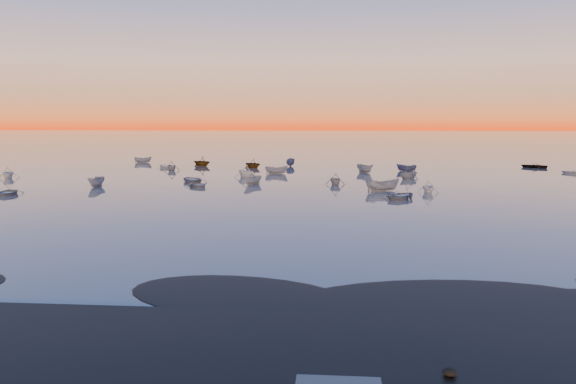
# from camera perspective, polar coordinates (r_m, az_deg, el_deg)

# --- Properties ---
(ground) EXTENTS (600.00, 600.00, 0.00)m
(ground) POSITION_cam_1_polar(r_m,az_deg,el_deg) (126.96, 2.24, 3.60)
(ground) COLOR #6A6158
(ground) RESTS_ON ground
(mud_lobes) EXTENTS (140.00, 6.00, 0.07)m
(mud_lobes) POSITION_cam_1_polar(r_m,az_deg,el_deg) (27.43, -7.03, -10.36)
(mud_lobes) COLOR black
(mud_lobes) RESTS_ON ground
(moored_fleet) EXTENTS (124.00, 58.00, 1.20)m
(moored_fleet) POSITION_cam_1_polar(r_m,az_deg,el_deg) (80.18, 0.79, 1.41)
(moored_fleet) COLOR white
(moored_fleet) RESTS_ON ground
(boat_near_left) EXTENTS (3.84, 3.33, 0.91)m
(boat_near_left) POSITION_cam_1_polar(r_m,az_deg,el_deg) (70.66, -9.13, 0.50)
(boat_near_left) COLOR gray
(boat_near_left) RESTS_ON ground
(boat_near_center) EXTENTS (2.47, 4.31, 1.40)m
(boat_near_center) POSITION_cam_1_polar(r_m,az_deg,el_deg) (66.85, 9.56, 0.11)
(boat_near_center) COLOR gray
(boat_near_center) RESTS_ON ground
(boat_near_right) EXTENTS (3.24, 1.52, 1.12)m
(boat_near_right) POSITION_cam_1_polar(r_m,az_deg,el_deg) (66.34, 14.04, -0.07)
(boat_near_right) COLOR white
(boat_near_right) RESTS_ON ground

